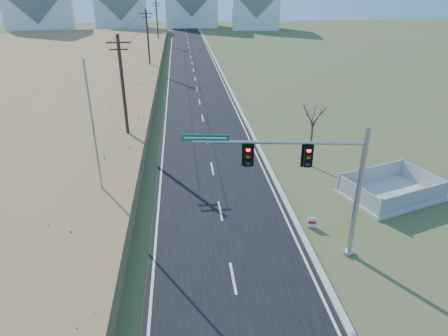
% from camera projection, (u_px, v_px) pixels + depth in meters
% --- Properties ---
extents(ground, '(260.00, 260.00, 0.00)m').
position_uv_depth(ground, '(228.00, 253.00, 20.28)').
color(ground, '#4E5A2B').
rests_on(ground, ground).
extents(road, '(8.00, 180.00, 0.06)m').
position_uv_depth(road, '(193.00, 66.00, 65.29)').
color(road, black).
rests_on(road, ground).
extents(curb, '(0.30, 180.00, 0.18)m').
position_uv_depth(curb, '(218.00, 65.00, 65.67)').
color(curb, '#B2AFA8').
rests_on(curb, ground).
extents(reed_marsh, '(38.00, 110.00, 1.30)m').
position_uv_depth(reed_marsh, '(17.00, 79.00, 53.69)').
color(reed_marsh, '#9B7046').
rests_on(reed_marsh, ground).
extents(utility_pole_near, '(1.80, 0.26, 9.00)m').
position_uv_depth(utility_pole_near, '(124.00, 92.00, 31.17)').
color(utility_pole_near, '#422D1E').
rests_on(utility_pole_near, ground).
extents(utility_pole_mid, '(1.80, 0.26, 9.00)m').
position_uv_depth(utility_pole_mid, '(148.00, 41.00, 58.18)').
color(utility_pole_mid, '#422D1E').
rests_on(utility_pole_mid, ground).
extents(utility_pole_far, '(1.80, 0.26, 9.00)m').
position_uv_depth(utility_pole_far, '(157.00, 22.00, 85.20)').
color(utility_pole_far, '#422D1E').
rests_on(utility_pole_far, ground).
extents(condo_nw, '(17.69, 13.38, 19.05)m').
position_uv_depth(condo_nw, '(38.00, 2.00, 103.37)').
color(condo_nw, white).
rests_on(condo_nw, ground).
extents(condo_nnw, '(14.93, 11.17, 17.03)m').
position_uv_depth(condo_nnw, '(121.00, 3.00, 112.84)').
color(condo_nnw, white).
rests_on(condo_nnw, ground).
extents(condo_n, '(15.27, 10.20, 18.54)m').
position_uv_depth(condo_n, '(191.00, 0.00, 118.10)').
color(condo_n, white).
rests_on(condo_n, ground).
extents(condo_ne, '(14.12, 10.51, 16.52)m').
position_uv_depth(condo_ne, '(255.00, 4.00, 112.97)').
color(condo_ne, white).
rests_on(condo_ne, ground).
extents(traffic_signal_mast, '(8.42, 1.44, 6.76)m').
position_uv_depth(traffic_signal_mast, '(320.00, 179.00, 18.49)').
color(traffic_signal_mast, '#9EA0A5').
rests_on(traffic_signal_mast, ground).
extents(fence_enclosure, '(6.74, 5.59, 1.32)m').
position_uv_depth(fence_enclosure, '(390.00, 192.00, 25.50)').
color(fence_enclosure, '#B7B5AD').
rests_on(fence_enclosure, ground).
extents(open_sign, '(0.52, 0.16, 0.64)m').
position_uv_depth(open_sign, '(312.00, 222.00, 22.21)').
color(open_sign, white).
rests_on(open_sign, ground).
extents(flagpole, '(0.40, 0.40, 8.89)m').
position_uv_depth(flagpole, '(97.00, 153.00, 22.97)').
color(flagpole, '#B7B5AD').
rests_on(flagpole, ground).
extents(bare_tree, '(1.86, 1.86, 4.93)m').
position_uv_depth(bare_tree, '(314.00, 114.00, 28.26)').
color(bare_tree, '#4C3F33').
rests_on(bare_tree, ground).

